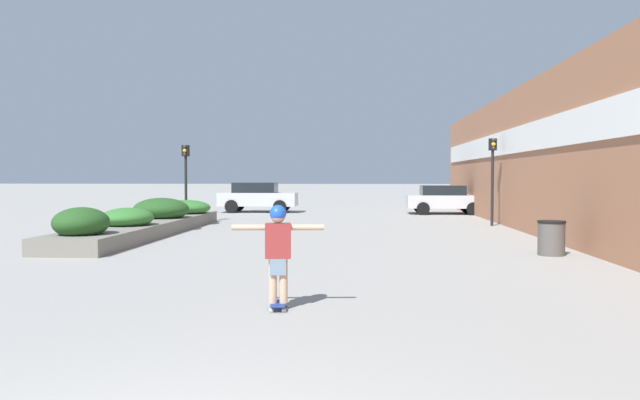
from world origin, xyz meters
The scene contains 9 objects.
building_wall_right centered at (7.07, 14.65, 2.52)m, with size 0.67×41.54×5.02m.
planter_box centered at (-5.65, 16.62, 0.44)m, with size 2.05×11.86×1.13m.
skateboard centered at (0.14, 5.34, 0.07)m, with size 0.27×0.57×0.09m.
skateboarder centered at (0.14, 5.34, 0.94)m, with size 1.31×0.24×1.40m.
trash_bin centered at (5.85, 11.75, 0.42)m, with size 0.65×0.65×0.83m.
car_leftmost centered at (5.49, 28.07, 0.76)m, with size 3.86×2.03×1.43m.
car_center_left centered at (-4.11, 28.99, 0.82)m, with size 4.03×1.92×1.56m.
traffic_light_left centered at (-5.78, 21.42, 2.17)m, with size 0.28×0.30×3.15m.
traffic_light_right centered at (6.30, 20.66, 2.28)m, with size 0.28×0.30×3.32m.
Camera 1 is at (1.31, -3.39, 1.89)m, focal length 35.00 mm.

